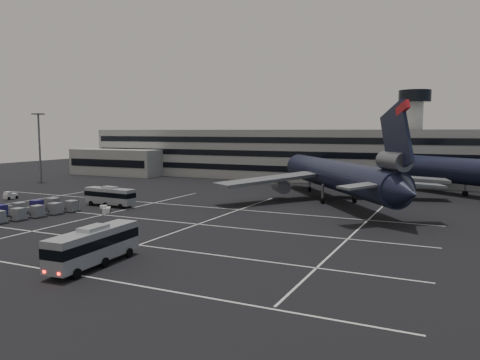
# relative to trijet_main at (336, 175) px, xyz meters

# --- Properties ---
(ground) EXTENTS (260.00, 260.00, 0.00)m
(ground) POSITION_rel_trijet_main_xyz_m (-24.98, -33.98, -5.25)
(ground) COLOR black
(ground) RESTS_ON ground
(lane_markings) EXTENTS (90.00, 55.62, 0.01)m
(lane_markings) POSITION_rel_trijet_main_xyz_m (-24.04, -33.25, -5.24)
(lane_markings) COLOR silver
(lane_markings) RESTS_ON ground
(terminal) EXTENTS (125.00, 26.00, 24.00)m
(terminal) POSITION_rel_trijet_main_xyz_m (-27.93, 37.17, 1.68)
(terminal) COLOR gray
(terminal) RESTS_ON ground
(hills) EXTENTS (352.00, 180.00, 44.00)m
(hills) POSITION_rel_trijet_main_xyz_m (-6.99, 136.02, -17.32)
(hills) COLOR #38332B
(hills) RESTS_ON ground
(lightpole_left) EXTENTS (2.40, 2.40, 18.28)m
(lightpole_left) POSITION_rel_trijet_main_xyz_m (-79.98, 1.02, 6.57)
(lightpole_left) COLOR slate
(lightpole_left) RESTS_ON ground
(trijet_main) EXTENTS (39.95, 49.89, 18.08)m
(trijet_main) POSITION_rel_trijet_main_xyz_m (0.00, 0.00, 0.00)
(trijet_main) COLOR black
(trijet_main) RESTS_ON ground
(trijet_far) EXTENTS (49.07, 40.04, 18.08)m
(trijet_far) POSITION_rel_trijet_main_xyz_m (23.32, 19.42, 0.18)
(trijet_far) COLOR black
(trijet_far) RESTS_ON ground
(bus_near) EXTENTS (3.49, 11.80, 4.11)m
(bus_near) POSITION_rel_trijet_main_xyz_m (-11.56, -52.95, -3.00)
(bus_near) COLOR #9C9FA4
(bus_near) RESTS_ON ground
(bus_far) EXTENTS (10.47, 3.14, 3.65)m
(bus_far) POSITION_rel_trijet_main_xyz_m (-35.77, -22.72, -3.25)
(bus_far) COLOR #9C9FA4
(bus_far) RESTS_ON ground
(tug_a) EXTENTS (1.53, 2.51, 1.58)m
(tug_a) POSITION_rel_trijet_main_xyz_m (-59.93, -24.40, -4.55)
(tug_a) COLOR silver
(tug_a) RESTS_ON ground
(tug_b) EXTENTS (2.32, 2.48, 1.38)m
(tug_b) POSITION_rel_trijet_main_xyz_m (-31.36, -28.68, -4.64)
(tug_b) COLOR silver
(tug_b) RESTS_ON ground
(uld_cluster) EXTENTS (9.52, 15.82, 1.93)m
(uld_cluster) POSITION_rel_trijet_main_xyz_m (-41.28, -35.83, -4.30)
(uld_cluster) COLOR #2D2D30
(uld_cluster) RESTS_ON ground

